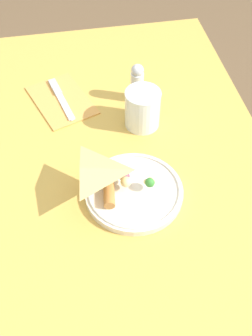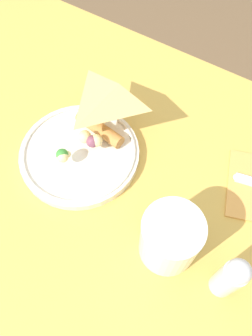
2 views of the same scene
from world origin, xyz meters
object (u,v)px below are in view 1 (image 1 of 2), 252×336
dining_table (130,206)px  plate_pizza (135,190)px  milk_glass (142,109)px  napkin_folded (62,100)px  butter_knife (60,97)px  salt_shaker (137,83)px

dining_table → plate_pizza: bearing=2.2°
dining_table → plate_pizza: (0.04, 0.00, 0.12)m
plate_pizza → milk_glass: 0.23m
plate_pizza → napkin_folded: bearing=-158.7°
napkin_folded → butter_knife: 0.01m
milk_glass → salt_shaker: size_ratio=0.91×
milk_glass → butter_knife: 0.24m
dining_table → napkin_folded: (-0.30, -0.13, 0.11)m
butter_knife → dining_table: bearing=9.7°
plate_pizza → napkin_folded: plate_pizza is taller
plate_pizza → salt_shaker: (-0.31, 0.07, 0.04)m
butter_knife → plate_pizza: bearing=7.4°
dining_table → milk_glass: (-0.17, 0.06, 0.15)m
napkin_folded → butter_knife: bearing=-166.2°
dining_table → butter_knife: 0.35m
salt_shaker → butter_knife: bearing=-100.4°
napkin_folded → salt_shaker: 0.21m
plate_pizza → napkin_folded: 0.36m
plate_pizza → butter_knife: size_ratio=1.22×
napkin_folded → butter_knife: (-0.01, -0.00, 0.00)m
milk_glass → plate_pizza: bearing=-16.0°
dining_table → plate_pizza: size_ratio=5.86×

